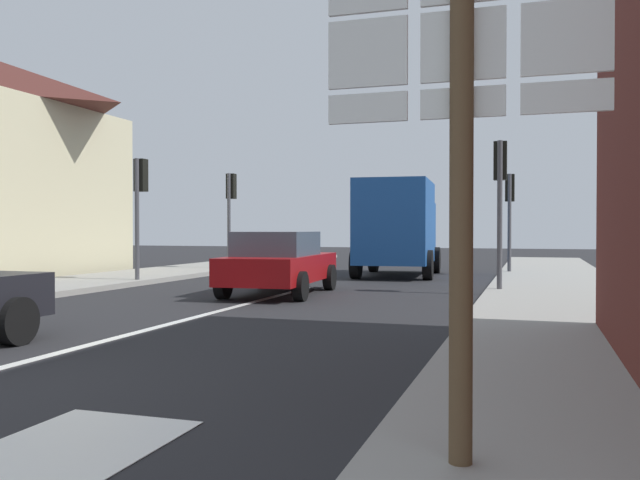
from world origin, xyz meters
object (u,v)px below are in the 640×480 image
object	(u,v)px
sedan_far	(279,262)
delivery_truck	(398,225)
traffic_light_near_right	(500,181)
traffic_light_far_right	(510,200)
route_sign_post	(462,149)
traffic_light_far_left	(231,199)
traffic_light_near_left	(140,191)

from	to	relation	value
sedan_far	delivery_truck	world-z (taller)	delivery_truck
delivery_truck	sedan_far	bearing A→B (deg)	-101.77
traffic_light_near_right	traffic_light_far_right	xyz separation A→B (m)	(0.00, 6.81, -0.17)
sedan_far	traffic_light_far_right	xyz separation A→B (m)	(4.90, 8.44, 1.72)
route_sign_post	traffic_light_far_right	distance (m)	18.96
route_sign_post	traffic_light_far_left	bearing A→B (deg)	119.11
route_sign_post	traffic_light_near_left	distance (m)	15.66
delivery_truck	traffic_light_far_left	xyz separation A→B (m)	(-6.17, 0.46, 0.96)
traffic_light_near_right	traffic_light_far_right	size ratio (longest dim) A/B	1.07
route_sign_post	traffic_light_near_left	world-z (taller)	traffic_light_near_left
traffic_light_far_left	sedan_far	bearing A→B (deg)	-57.35
sedan_far	traffic_light_near_left	world-z (taller)	traffic_light_near_left
traffic_light_near_right	traffic_light_far_right	bearing A→B (deg)	90.00
sedan_far	traffic_light_far_left	world-z (taller)	traffic_light_far_left
sedan_far	traffic_light_near_left	distance (m)	5.30
sedan_far	traffic_light_near_left	size ratio (longest dim) A/B	1.24
traffic_light_near_left	delivery_truck	bearing A→B (deg)	40.98
traffic_light_near_left	traffic_light_far_right	xyz separation A→B (m)	(9.63, 6.88, -0.09)
traffic_light_far_left	traffic_light_near_left	xyz separation A→B (m)	(0.00, -5.82, -0.04)
sedan_far	delivery_truck	distance (m)	7.13
traffic_light_near_right	traffic_light_far_left	bearing A→B (deg)	149.18
sedan_far	route_sign_post	world-z (taller)	route_sign_post
sedan_far	traffic_light_near_right	size ratio (longest dim) A/B	1.20
route_sign_post	traffic_light_far_left	world-z (taller)	traffic_light_far_left
sedan_far	delivery_truck	size ratio (longest dim) A/B	0.84
traffic_light_near_left	traffic_light_near_right	bearing A→B (deg)	0.44
delivery_truck	route_sign_post	size ratio (longest dim) A/B	1.60
traffic_light_far_right	sedan_far	bearing A→B (deg)	-120.14
route_sign_post	traffic_light_near_right	xyz separation A→B (m)	(-0.33, 12.15, 0.65)
delivery_truck	route_sign_post	world-z (taller)	route_sign_post
delivery_truck	route_sign_post	xyz separation A→B (m)	(3.79, -17.43, 0.35)
traffic_light_far_left	traffic_light_near_left	bearing A→B (deg)	-90.00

